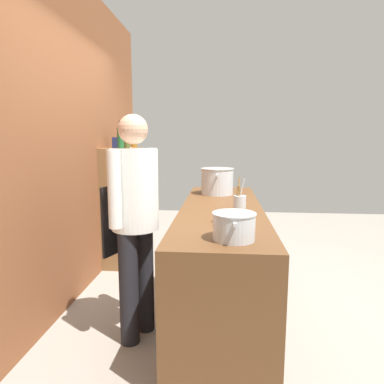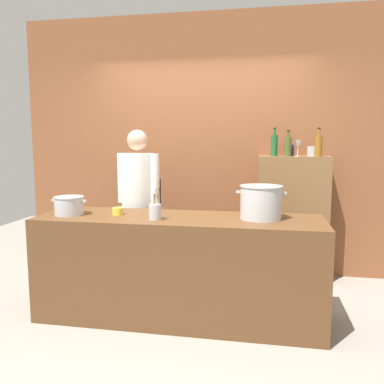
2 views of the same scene
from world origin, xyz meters
name	(u,v)px [view 1 (image 1 of 2)]	position (x,y,z in m)	size (l,w,h in m)	color
ground_plane	(220,303)	(0.00, 0.00, 0.00)	(8.00, 8.00, 0.00)	gray
brick_back_panel	(64,138)	(0.00, 1.40, 1.50)	(4.40, 0.10, 3.00)	brown
prep_counter	(221,256)	(0.00, 0.00, 0.45)	(2.45, 0.70, 0.90)	brown
bar_cabinet	(123,205)	(1.03, 1.19, 0.69)	(0.76, 0.32, 1.38)	brown
chef	(135,212)	(-0.56, 0.63, 0.96)	(0.50, 0.40, 1.66)	black
stockpot_large	(217,181)	(0.69, 0.05, 1.04)	(0.41, 0.36, 0.28)	#B7BABF
stockpot_small	(234,226)	(-0.97, -0.07, 0.98)	(0.32, 0.26, 0.16)	#B7BABF
utensil_crock	(240,203)	(-0.17, -0.15, 0.97)	(0.10, 0.10, 0.28)	#B7BABF
butter_jar	(221,218)	(-0.55, 0.00, 0.93)	(0.10, 0.10, 0.07)	yellow
wine_bottle_olive	(127,139)	(0.96, 1.10, 1.49)	(0.08, 0.08, 0.28)	#475123
wine_bottle_green	(121,138)	(0.81, 1.13, 1.50)	(0.07, 0.07, 0.30)	#1E592D
wine_bottle_amber	(134,138)	(1.27, 1.10, 1.50)	(0.08, 0.08, 0.30)	#8C5919
wine_glass_wide	(129,137)	(1.06, 1.10, 1.51)	(0.08, 0.08, 0.18)	silver
spice_tin_navy	(117,143)	(0.98, 1.23, 1.45)	(0.08, 0.08, 0.12)	navy
spice_tin_silver	(126,143)	(1.21, 1.19, 1.44)	(0.08, 0.08, 0.11)	#B2B2B7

